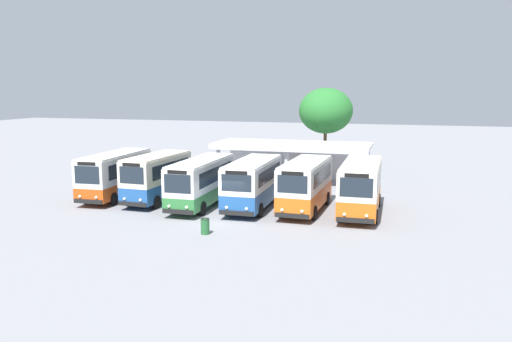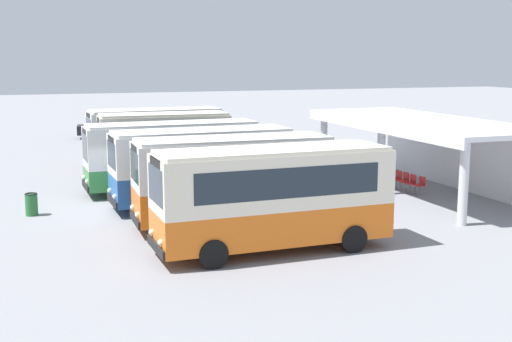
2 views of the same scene
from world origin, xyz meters
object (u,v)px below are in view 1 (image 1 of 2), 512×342
object	(u,v)px
city_bus_nearest_orange	(115,173)
litter_bin_apron	(205,226)
waiting_chair_second_from_end	(285,177)
city_bus_far_end_green	(361,186)
city_bus_second_in_row	(157,176)
city_bus_fifth_blue	(306,184)
city_bus_middle_cream	(201,180)
waiting_chair_fourth_seat	(299,177)
waiting_chair_end_by_column	(279,176)
waiting_chair_middle_seat	(292,177)
city_bus_fourth_amber	(253,182)

from	to	relation	value
city_bus_nearest_orange	litter_bin_apron	bearing A→B (deg)	-34.93
waiting_chair_second_from_end	city_bus_far_end_green	bearing A→B (deg)	-52.49
city_bus_far_end_green	city_bus_second_in_row	bearing A→B (deg)	-177.96
city_bus_fifth_blue	waiting_chair_second_from_end	world-z (taller)	city_bus_fifth_blue
city_bus_middle_cream	waiting_chair_fourth_seat	size ratio (longest dim) A/B	9.44
waiting_chair_second_from_end	city_bus_nearest_orange	bearing A→B (deg)	-137.64
city_bus_nearest_orange	city_bus_second_in_row	bearing A→B (deg)	-4.14
city_bus_second_in_row	litter_bin_apron	bearing A→B (deg)	-46.24
city_bus_far_end_green	waiting_chair_fourth_seat	world-z (taller)	city_bus_far_end_green
city_bus_second_in_row	litter_bin_apron	world-z (taller)	city_bus_second_in_row
city_bus_nearest_orange	litter_bin_apron	world-z (taller)	city_bus_nearest_orange
city_bus_nearest_orange	waiting_chair_end_by_column	distance (m)	13.95
city_bus_far_end_green	waiting_chair_middle_seat	world-z (taller)	city_bus_far_end_green
city_bus_nearest_orange	waiting_chair_second_from_end	world-z (taller)	city_bus_nearest_orange
city_bus_fourth_amber	waiting_chair_second_from_end	size ratio (longest dim) A/B	8.90
city_bus_second_in_row	litter_bin_apron	size ratio (longest dim) A/B	7.51
city_bus_middle_cream	city_bus_fourth_amber	bearing A→B (deg)	7.32
waiting_chair_end_by_column	waiting_chair_second_from_end	bearing A→B (deg)	1.63
city_bus_fifth_blue	waiting_chair_middle_seat	distance (m)	10.15
waiting_chair_second_from_end	litter_bin_apron	world-z (taller)	litter_bin_apron
city_bus_nearest_orange	waiting_chair_end_by_column	world-z (taller)	city_bus_nearest_orange
waiting_chair_end_by_column	litter_bin_apron	xyz separation A→B (m)	(0.01, -16.63, -0.07)
waiting_chair_fourth_seat	city_bus_fifth_blue	bearing A→B (deg)	-75.72
city_bus_fourth_amber	waiting_chair_second_from_end	xyz separation A→B (m)	(-0.10, 9.82, -1.28)
city_bus_far_end_green	waiting_chair_fourth_seat	distance (m)	11.35
city_bus_fifth_blue	waiting_chair_end_by_column	xyz separation A→B (m)	(-4.25, 9.57, -1.31)
waiting_chair_middle_seat	waiting_chair_fourth_seat	size ratio (longest dim) A/B	1.00
city_bus_nearest_orange	waiting_chair_fourth_seat	distance (m)	15.36
city_bus_fifth_blue	waiting_chair_second_from_end	bearing A→B (deg)	110.89
city_bus_far_end_green	waiting_chair_fourth_seat	bearing A→B (deg)	122.35
litter_bin_apron	city_bus_far_end_green	bearing A→B (deg)	42.84
city_bus_far_end_green	waiting_chair_middle_seat	size ratio (longest dim) A/B	9.03
city_bus_fourth_amber	waiting_chair_end_by_column	size ratio (longest dim) A/B	8.90
city_bus_fifth_blue	city_bus_middle_cream	bearing A→B (deg)	-174.43
city_bus_second_in_row	city_bus_nearest_orange	bearing A→B (deg)	175.86
city_bus_fourth_amber	waiting_chair_middle_seat	xyz separation A→B (m)	(0.50, 9.83, -1.28)
waiting_chair_middle_seat	litter_bin_apron	size ratio (longest dim) A/B	0.96
city_bus_fifth_blue	litter_bin_apron	xyz separation A→B (m)	(-4.24, -7.06, -1.38)
city_bus_fourth_amber	waiting_chair_fourth_seat	distance (m)	10.07
waiting_chair_middle_seat	litter_bin_apron	bearing A→B (deg)	-94.05
waiting_chair_fourth_seat	city_bus_fourth_amber	bearing A→B (deg)	-96.29
city_bus_second_in_row	city_bus_middle_cream	xyz separation A→B (m)	(3.56, -0.36, -0.07)
city_bus_middle_cream	city_bus_fifth_blue	distance (m)	7.16
city_bus_second_in_row	city_bus_fifth_blue	distance (m)	10.69
city_bus_fourth_amber	city_bus_fifth_blue	distance (m)	3.57
city_bus_nearest_orange	waiting_chair_fourth_seat	world-z (taller)	city_bus_nearest_orange
waiting_chair_middle_seat	city_bus_fifth_blue	bearing A→B (deg)	-72.29
city_bus_far_end_green	waiting_chair_fourth_seat	size ratio (longest dim) A/B	9.03
city_bus_nearest_orange	city_bus_fourth_amber	bearing A→B (deg)	-0.87
city_bus_fourth_amber	city_bus_second_in_row	bearing A→B (deg)	-179.23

